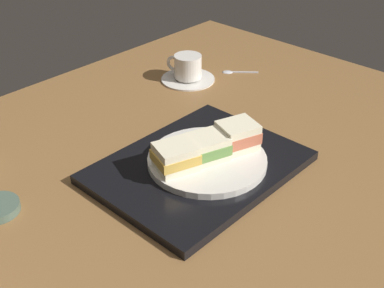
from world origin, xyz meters
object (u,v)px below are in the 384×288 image
Objects in this scene: sandwich_far at (237,136)px; sandwich_middle at (207,147)px; teaspoon at (232,71)px; sandwich_plate at (207,160)px; coffee_cup at (187,70)px; sandwich_near at (175,157)px.

sandwich_middle is at bearing 163.63° from sandwich_far.
sandwich_far is 41.41cm from teaspoon.
sandwich_far is (6.37, -1.87, 0.32)cm from sandwich_middle.
sandwich_plate is 2.92cm from sandwich_middle.
coffee_cup is (26.51, 30.13, -2.61)cm from sandwich_middle.
sandwich_far reaches higher than sandwich_middle.
sandwich_near is 43.44cm from coffee_cup.
sandwich_middle is at bearing -63.43° from sandwich_plate.
coffee_cup reaches higher than sandwich_plate.
sandwich_middle reaches higher than coffee_cup.
sandwich_near is at bearing 163.63° from sandwich_middle.
teaspoon is (37.72, 24.66, -2.03)cm from sandwich_plate.
sandwich_middle is at bearing -146.82° from teaspoon.
sandwich_plate is 1.63× the size of coffee_cup.
sandwich_near is 13.28cm from sandwich_far.
sandwich_middle is (6.37, -1.87, -0.09)cm from sandwich_near.
sandwich_middle is 45.34cm from teaspoon.
teaspoon is at bearing -26.00° from coffee_cup.
sandwich_plate is 2.58× the size of sandwich_middle.
coffee_cup is at bearing 48.65° from sandwich_plate.
sandwich_plate is at bearing -131.35° from coffee_cup.
sandwich_plate is 45.11cm from teaspoon.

